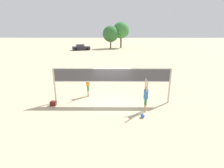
{
  "coord_description": "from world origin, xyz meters",
  "views": [
    {
      "loc": [
        0.08,
        -11.44,
        4.94
      ],
      "look_at": [
        0.0,
        0.0,
        1.36
      ],
      "focal_mm": 28.0,
      "sensor_mm": 36.0,
      "label": 1
    }
  ],
  "objects_px": {
    "parked_car_near": "(81,48)",
    "tree_left_cluster": "(111,34)",
    "volleyball": "(143,116)",
    "volleyball_net": "(112,78)",
    "player_blocker": "(88,83)",
    "tree_right_cluster": "(121,30)",
    "player_spiker": "(146,95)",
    "gear_bag": "(53,103)"
  },
  "relations": [
    {
      "from": "volleyball_net",
      "to": "parked_car_near",
      "type": "xyz_separation_m",
      "value": [
        -7.98,
        32.73,
        -1.11
      ]
    },
    {
      "from": "volleyball",
      "to": "parked_car_near",
      "type": "relative_size",
      "value": 0.05
    },
    {
      "from": "player_blocker",
      "to": "volleyball",
      "type": "bearing_deg",
      "value": 46.55
    },
    {
      "from": "tree_right_cluster",
      "to": "player_spiker",
      "type": "bearing_deg",
      "value": -90.14
    },
    {
      "from": "parked_car_near",
      "to": "tree_left_cluster",
      "type": "distance_m",
      "value": 8.92
    },
    {
      "from": "volleyball_net",
      "to": "gear_bag",
      "type": "distance_m",
      "value": 4.34
    },
    {
      "from": "player_blocker",
      "to": "gear_bag",
      "type": "bearing_deg",
      "value": -50.33
    },
    {
      "from": "player_blocker",
      "to": "volleyball",
      "type": "height_order",
      "value": "player_blocker"
    },
    {
      "from": "player_spiker",
      "to": "parked_car_near",
      "type": "height_order",
      "value": "player_spiker"
    },
    {
      "from": "volleyball_net",
      "to": "player_spiker",
      "type": "distance_m",
      "value": 2.61
    },
    {
      "from": "parked_car_near",
      "to": "tree_right_cluster",
      "type": "relative_size",
      "value": 0.67
    },
    {
      "from": "player_blocker",
      "to": "player_spiker",
      "type": "bearing_deg",
      "value": 56.48
    },
    {
      "from": "player_spiker",
      "to": "volleyball",
      "type": "height_order",
      "value": "player_spiker"
    },
    {
      "from": "volleyball",
      "to": "tree_left_cluster",
      "type": "height_order",
      "value": "tree_left_cluster"
    },
    {
      "from": "player_blocker",
      "to": "gear_bag",
      "type": "distance_m",
      "value": 2.93
    },
    {
      "from": "player_blocker",
      "to": "volleyball_net",
      "type": "bearing_deg",
      "value": 56.63
    },
    {
      "from": "player_spiker",
      "to": "player_blocker",
      "type": "bearing_deg",
      "value": 56.48
    },
    {
      "from": "parked_car_near",
      "to": "tree_right_cluster",
      "type": "distance_m",
      "value": 12.28
    },
    {
      "from": "parked_car_near",
      "to": "tree_left_cluster",
      "type": "relative_size",
      "value": 0.79
    },
    {
      "from": "volleyball_net",
      "to": "player_blocker",
      "type": "relative_size",
      "value": 3.99
    },
    {
      "from": "player_blocker",
      "to": "tree_right_cluster",
      "type": "bearing_deg",
      "value": 173.78
    },
    {
      "from": "tree_left_cluster",
      "to": "player_blocker",
      "type": "bearing_deg",
      "value": -91.95
    },
    {
      "from": "player_spiker",
      "to": "parked_car_near",
      "type": "xyz_separation_m",
      "value": [
        -10.08,
        34.13,
        -0.45
      ]
    },
    {
      "from": "volleyball_net",
      "to": "player_spiker",
      "type": "bearing_deg",
      "value": -33.66
    },
    {
      "from": "player_spiker",
      "to": "player_blocker",
      "type": "height_order",
      "value": "player_spiker"
    },
    {
      "from": "gear_bag",
      "to": "parked_car_near",
      "type": "height_order",
      "value": "parked_car_near"
    },
    {
      "from": "volleyball",
      "to": "tree_right_cluster",
      "type": "relative_size",
      "value": 0.03
    },
    {
      "from": "player_blocker",
      "to": "gear_bag",
      "type": "xyz_separation_m",
      "value": [
        -2.15,
        -1.78,
        -0.9
      ]
    },
    {
      "from": "volleyball",
      "to": "tree_left_cluster",
      "type": "bearing_deg",
      "value": 93.6
    },
    {
      "from": "tree_left_cluster",
      "to": "gear_bag",
      "type": "bearing_deg",
      "value": -95.15
    },
    {
      "from": "parked_car_near",
      "to": "volleyball",
      "type": "bearing_deg",
      "value": -87.97
    },
    {
      "from": "tree_left_cluster",
      "to": "parked_car_near",
      "type": "bearing_deg",
      "value": -151.85
    },
    {
      "from": "volleyball_net",
      "to": "volleyball",
      "type": "relative_size",
      "value": 33.87
    },
    {
      "from": "player_spiker",
      "to": "tree_right_cluster",
      "type": "xyz_separation_m",
      "value": [
        0.1,
        39.64,
        3.65
      ]
    },
    {
      "from": "volleyball_net",
      "to": "volleyball",
      "type": "distance_m",
      "value": 3.32
    },
    {
      "from": "volleyball",
      "to": "player_spiker",
      "type": "bearing_deg",
      "value": 71.38
    },
    {
      "from": "parked_car_near",
      "to": "tree_left_cluster",
      "type": "bearing_deg",
      "value": 14.54
    },
    {
      "from": "player_spiker",
      "to": "parked_car_near",
      "type": "relative_size",
      "value": 0.44
    },
    {
      "from": "player_blocker",
      "to": "tree_right_cluster",
      "type": "distance_m",
      "value": 37.43
    },
    {
      "from": "player_blocker",
      "to": "tree_left_cluster",
      "type": "bearing_deg",
      "value": 178.05
    },
    {
      "from": "player_spiker",
      "to": "gear_bag",
      "type": "distance_m",
      "value": 6.22
    },
    {
      "from": "gear_bag",
      "to": "player_spiker",
      "type": "bearing_deg",
      "value": -7.75
    }
  ]
}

